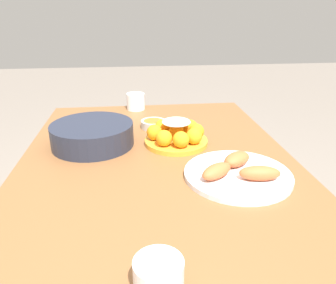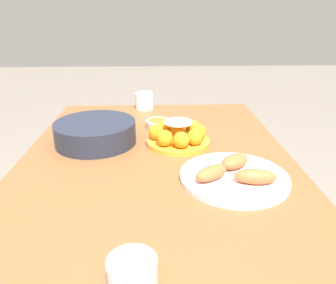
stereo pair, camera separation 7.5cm
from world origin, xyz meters
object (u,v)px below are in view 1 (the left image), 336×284
(dining_table, at_px, (159,195))
(cup_near, at_px, (159,277))
(serving_bowl, at_px, (92,134))
(seafood_platter, at_px, (238,172))
(cup_far, at_px, (136,101))
(cake_plate, at_px, (177,134))
(sauce_bowl, at_px, (153,124))

(dining_table, xyz_separation_m, cup_near, (-0.46, 0.04, 0.14))
(serving_bowl, bearing_deg, seafood_platter, -123.22)
(serving_bowl, relative_size, cup_far, 3.41)
(cup_near, relative_size, cup_far, 1.04)
(serving_bowl, bearing_deg, cake_plate, -93.83)
(seafood_platter, xyz_separation_m, cup_far, (0.67, 0.26, 0.02))
(dining_table, bearing_deg, serving_bowl, 49.97)
(seafood_platter, distance_m, cup_near, 0.44)
(serving_bowl, distance_m, cup_far, 0.42)
(cake_plate, height_order, sauce_bowl, cake_plate)
(cake_plate, height_order, cup_far, cake_plate)
(cake_plate, bearing_deg, sauce_bowl, 22.35)
(serving_bowl, height_order, sauce_bowl, serving_bowl)
(cake_plate, xyz_separation_m, cup_near, (-0.62, 0.11, -0.00))
(cup_near, height_order, cup_far, cup_far)
(cake_plate, xyz_separation_m, cup_far, (0.42, 0.13, 0.00))
(cup_near, xyz_separation_m, cup_far, (1.03, 0.02, 0.01))
(cup_far, bearing_deg, seafood_platter, -158.44)
(sauce_bowl, bearing_deg, cake_plate, -157.65)
(dining_table, xyz_separation_m, sauce_bowl, (0.32, -0.01, 0.12))
(dining_table, xyz_separation_m, cup_far, (0.57, 0.06, 0.14))
(cake_plate, relative_size, cup_far, 2.67)
(sauce_bowl, relative_size, cup_near, 1.15)
(dining_table, relative_size, cup_far, 15.71)
(cup_near, bearing_deg, seafood_platter, -34.26)
(cake_plate, distance_m, sauce_bowl, 0.18)
(seafood_platter, relative_size, cup_near, 3.54)
(cup_near, bearing_deg, serving_bowl, 14.84)
(cake_plate, distance_m, cup_near, 0.63)
(seafood_platter, height_order, cup_near, cup_near)
(cup_far, bearing_deg, sauce_bowl, -166.06)
(cake_plate, bearing_deg, cup_near, 169.58)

